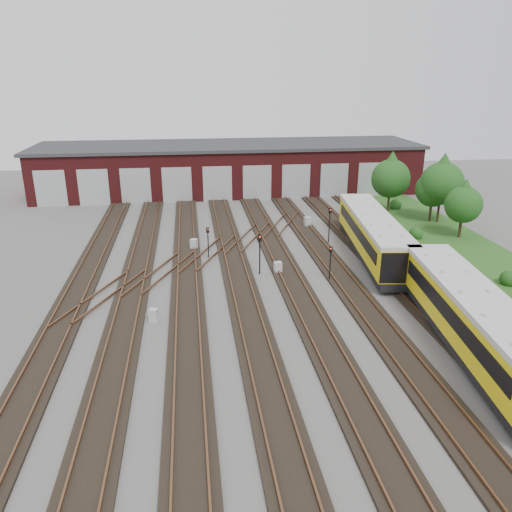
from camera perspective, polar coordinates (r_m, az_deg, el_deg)
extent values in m
plane|color=#4D4B48|center=(31.99, 3.14, -8.11)|extent=(120.00, 120.00, 0.00)
cube|color=black|center=(32.60, -22.15, -8.95)|extent=(2.40, 70.00, 0.18)
cube|color=brown|center=(32.72, -23.41, -8.71)|extent=(0.10, 70.00, 0.15)
cube|color=brown|center=(32.34, -20.94, -8.69)|extent=(0.10, 70.00, 0.15)
cube|color=black|center=(31.79, -15.09, -8.85)|extent=(2.40, 70.00, 0.18)
cube|color=brown|center=(31.82, -16.41, -8.62)|extent=(0.10, 70.00, 0.15)
cube|color=brown|center=(31.62, -13.81, -8.55)|extent=(0.10, 70.00, 0.15)
cube|color=black|center=(31.48, -7.78, -8.60)|extent=(2.40, 70.00, 0.18)
cube|color=brown|center=(31.42, -9.11, -8.39)|extent=(0.10, 70.00, 0.15)
cube|color=brown|center=(31.39, -6.47, -8.27)|extent=(0.10, 70.00, 0.15)
cube|color=black|center=(31.67, -0.46, -8.21)|extent=(2.40, 70.00, 0.18)
cube|color=brown|center=(31.52, -1.76, -8.02)|extent=(0.10, 70.00, 0.15)
cube|color=brown|center=(31.68, 0.84, -7.86)|extent=(0.10, 70.00, 0.15)
cube|color=black|center=(32.35, 6.65, -7.70)|extent=(2.40, 70.00, 0.18)
cube|color=brown|center=(32.12, 5.41, -7.54)|extent=(0.10, 70.00, 0.15)
cube|color=brown|center=(32.45, 7.90, -7.35)|extent=(0.10, 70.00, 0.15)
cube|color=black|center=(33.51, 13.35, -7.12)|extent=(2.40, 70.00, 0.18)
cube|color=brown|center=(33.19, 12.21, -6.97)|extent=(0.10, 70.00, 0.15)
cube|color=brown|center=(33.69, 14.52, -6.76)|extent=(0.10, 70.00, 0.15)
cube|color=black|center=(35.08, 19.51, -6.49)|extent=(2.40, 70.00, 0.18)
cube|color=brown|center=(34.70, 18.48, -6.36)|extent=(0.10, 70.00, 0.15)
cube|color=brown|center=(35.33, 20.59, -6.14)|extent=(0.10, 70.00, 0.15)
cube|color=black|center=(37.02, 25.07, -5.87)|extent=(2.40, 70.00, 0.18)
cube|color=brown|center=(36.58, 24.16, -5.74)|extent=(0.10, 70.00, 0.15)
cube|color=brown|center=(37.34, 26.04, -5.53)|extent=(0.10, 70.00, 0.15)
cube|color=brown|center=(40.56, -10.72, -1.76)|extent=(5.40, 9.62, 0.15)
cube|color=brown|center=(44.25, -5.33, 0.39)|extent=(5.40, 9.62, 0.15)
cube|color=brown|center=(48.33, -0.81, 2.19)|extent=(5.40, 9.62, 0.15)
cube|color=brown|center=(37.36, -17.12, -4.28)|extent=(5.40, 9.62, 0.15)
cube|color=brown|center=(52.70, 2.99, 3.69)|extent=(5.40, 9.62, 0.15)
cube|color=#4F1315|center=(68.96, -3.07, 9.94)|extent=(50.00, 12.00, 6.00)
cube|color=#2E2E30|center=(68.48, -3.12, 12.53)|extent=(51.00, 12.50, 0.40)
cube|color=#A5A8AA|center=(65.11, -22.41, 7.14)|extent=(3.60, 0.12, 4.40)
cube|color=#A5A8AA|center=(64.02, -18.06, 7.47)|extent=(3.60, 0.12, 4.40)
cube|color=#A5A8AA|center=(63.32, -13.57, 7.76)|extent=(3.60, 0.12, 4.40)
cube|color=#A5A8AA|center=(63.00, -9.01, 8.01)|extent=(3.60, 0.12, 4.40)
cube|color=#A5A8AA|center=(63.08, -4.42, 8.21)|extent=(3.60, 0.12, 4.40)
cube|color=#A5A8AA|center=(63.55, 0.13, 8.36)|extent=(3.60, 0.12, 4.40)
cube|color=#A5A8AA|center=(64.41, 4.59, 8.46)|extent=(3.60, 0.12, 4.40)
cube|color=#A5A8AA|center=(65.64, 8.91, 8.50)|extent=(3.60, 0.12, 4.40)
cube|color=#A5A8AA|center=(67.22, 13.04, 8.50)|extent=(3.60, 0.12, 4.40)
cube|color=#1B4517|center=(47.39, 23.92, -0.26)|extent=(8.00, 55.00, 0.05)
cube|color=black|center=(31.48, 23.16, -8.99)|extent=(4.55, 16.77, 0.66)
cube|color=#E1AF0C|center=(30.80, 23.55, -6.45)|extent=(4.88, 16.81, 2.43)
cube|color=beige|center=(30.25, 23.91, -4.10)|extent=(4.99, 16.83, 0.33)
cube|color=black|center=(30.12, 21.07, -6.12)|extent=(1.85, 14.49, 0.94)
cube|color=black|center=(31.31, 26.07, -5.86)|extent=(1.85, 14.49, 0.94)
cube|color=black|center=(44.64, 13.05, 0.67)|extent=(4.55, 16.77, 0.66)
cube|color=#E1AF0C|center=(44.16, 13.21, 2.57)|extent=(4.88, 16.81, 2.43)
cube|color=beige|center=(43.78, 13.35, 4.29)|extent=(4.99, 16.83, 0.33)
cube|color=black|center=(43.76, 11.38, 2.92)|extent=(1.85, 14.49, 0.94)
cube|color=black|center=(44.46, 15.06, 2.89)|extent=(1.85, 14.49, 0.94)
cylinder|color=black|center=(43.42, -5.48, 1.22)|extent=(0.10, 0.10, 2.26)
cube|color=black|center=(43.00, -5.54, 2.95)|extent=(0.27, 0.20, 0.48)
sphere|color=red|center=(42.88, -5.54, 3.03)|extent=(0.11, 0.11, 0.11)
cylinder|color=black|center=(39.53, 0.43, -0.21)|extent=(0.11, 0.11, 2.79)
cube|color=black|center=(38.99, 0.44, 2.09)|extent=(0.28, 0.18, 0.55)
sphere|color=red|center=(38.85, 0.46, 2.20)|extent=(0.13, 0.13, 0.13)
cylinder|color=black|center=(38.71, 8.45, -1.23)|extent=(0.09, 0.09, 2.35)
cube|color=black|center=(38.23, 8.56, 0.74)|extent=(0.27, 0.21, 0.47)
sphere|color=red|center=(38.11, 8.60, 0.83)|extent=(0.11, 0.11, 0.11)
cylinder|color=black|center=(47.60, 8.36, 3.18)|extent=(0.10, 0.10, 2.88)
cube|color=black|center=(47.14, 8.47, 5.15)|extent=(0.26, 0.16, 0.50)
sphere|color=red|center=(47.02, 8.50, 5.24)|extent=(0.12, 0.12, 0.12)
cube|color=#B5B8BA|center=(33.07, -11.63, -6.67)|extent=(0.66, 0.61, 0.89)
cube|color=#B5B8BA|center=(45.80, -7.11, 1.33)|extent=(0.74, 0.68, 1.00)
cube|color=#B5B8BA|center=(40.05, 2.51, -1.34)|extent=(0.65, 0.57, 0.97)
cube|color=#B5B8BA|center=(52.58, 5.91, 3.89)|extent=(0.76, 0.68, 1.07)
cube|color=#B5B8BA|center=(43.13, 13.23, -0.22)|extent=(0.66, 0.56, 1.06)
cylinder|color=#312316|center=(59.24, 14.88, 5.74)|extent=(0.25, 0.25, 2.22)
sphere|color=#134112|center=(58.62, 15.13, 8.54)|extent=(4.31, 4.31, 4.31)
cone|color=#134112|center=(58.35, 15.27, 10.01)|extent=(3.69, 3.69, 3.08)
cylinder|color=#312316|center=(57.49, 19.29, 4.70)|extent=(0.27, 0.27, 1.92)
sphere|color=#134112|center=(56.91, 19.58, 7.18)|extent=(3.73, 3.73, 3.73)
cone|color=#134112|center=(56.66, 19.74, 8.49)|extent=(3.20, 3.20, 2.66)
cylinder|color=#312316|center=(57.19, 20.10, 4.74)|extent=(0.26, 0.26, 2.33)
sphere|color=#134112|center=(56.52, 20.47, 7.77)|extent=(4.52, 4.52, 4.52)
cone|color=#134112|center=(56.23, 20.67, 9.37)|extent=(3.88, 3.88, 3.23)
cylinder|color=#312316|center=(52.59, 22.27, 2.89)|extent=(0.27, 0.27, 1.81)
sphere|color=#134112|center=(51.99, 22.62, 5.43)|extent=(3.52, 3.52, 3.52)
cone|color=#134112|center=(51.72, 22.81, 6.78)|extent=(3.02, 3.02, 2.52)
sphere|color=#134112|center=(42.40, 26.95, -2.11)|extent=(1.33, 1.33, 1.33)
sphere|color=#134112|center=(50.92, 17.80, 2.62)|extent=(1.33, 1.33, 1.33)
sphere|color=#134112|center=(61.72, 15.68, 5.83)|extent=(1.40, 1.40, 1.40)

